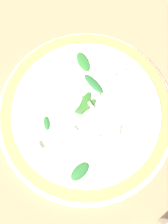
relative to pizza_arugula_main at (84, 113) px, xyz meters
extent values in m
plane|color=#9E7A56|center=(0.04, 0.00, -0.02)|extent=(6.00, 6.00, 0.00)
cylinder|color=white|center=(0.00, 0.00, -0.01)|extent=(0.34, 0.34, 0.01)
cylinder|color=#B7844C|center=(0.00, 0.00, 0.00)|extent=(0.32, 0.32, 0.02)
cylinder|color=silver|center=(0.00, 0.00, 0.02)|extent=(0.28, 0.28, 0.01)
ellipsoid|color=#2F6924|center=(0.01, 0.01, 0.02)|extent=(0.05, 0.02, 0.01)
ellipsoid|color=#326524|center=(0.01, 0.00, 0.02)|extent=(0.05, 0.03, 0.01)
ellipsoid|color=#26652A|center=(-0.09, -0.06, 0.02)|extent=(0.04, 0.03, 0.01)
ellipsoid|color=#276B2A|center=(-0.06, 0.04, 0.02)|extent=(0.03, 0.02, 0.01)
ellipsoid|color=#26622B|center=(0.05, 0.02, 0.02)|extent=(0.02, 0.05, 0.01)
ellipsoid|color=#2B6E2A|center=(0.08, 0.06, 0.02)|extent=(0.04, 0.05, 0.01)
cube|color=beige|center=(-0.10, 0.03, 0.03)|extent=(0.01, 0.01, 0.01)
cube|color=beige|center=(0.02, 0.02, 0.03)|extent=(0.01, 0.01, 0.00)
cube|color=beige|center=(0.01, -0.01, 0.03)|extent=(0.01, 0.01, 0.01)
cube|color=beige|center=(-0.02, -0.05, 0.03)|extent=(0.01, 0.01, 0.00)
cube|color=beige|center=(0.00, -0.07, 0.03)|extent=(0.01, 0.01, 0.01)
cube|color=beige|center=(-0.04, -0.01, 0.03)|extent=(0.01, 0.01, 0.01)
cube|color=beige|center=(0.04, 0.00, 0.03)|extent=(0.01, 0.00, 0.01)
cube|color=beige|center=(0.11, -0.01, 0.03)|extent=(0.01, 0.01, 0.01)
cube|color=beige|center=(0.09, 0.00, 0.03)|extent=(0.01, 0.01, 0.01)
camera|label=1|loc=(-0.10, -0.07, 0.58)|focal=50.00mm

